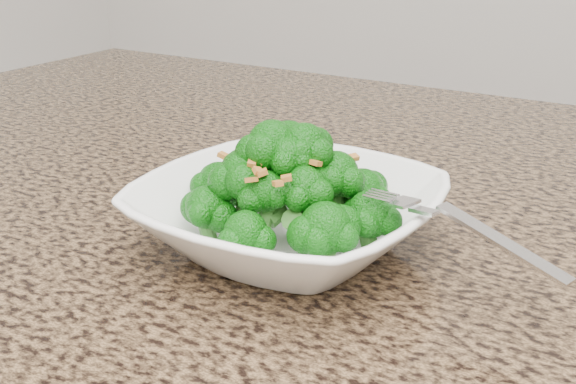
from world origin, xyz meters
The scene contains 5 objects.
granite_counter centered at (0.00, 0.30, 0.89)m, with size 1.64×1.04×0.03m, color brown.
bowl centered at (-0.05, 0.21, 0.93)m, with size 0.23×0.23×0.06m, color white.
broccoli_pile centered at (-0.05, 0.21, 0.99)m, with size 0.20×0.20×0.07m, color #0D5F0A, non-canonical shape.
garlic_topping centered at (-0.05, 0.21, 1.03)m, with size 0.12×0.12×0.01m, color #B9742D, non-canonical shape.
fork centered at (0.07, 0.20, 0.96)m, with size 0.17×0.03×0.01m, color silver, non-canonical shape.
Camera 1 is at (0.22, -0.24, 1.15)m, focal length 45.00 mm.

